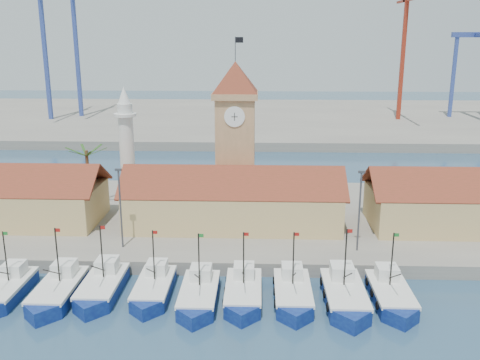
{
  "coord_description": "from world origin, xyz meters",
  "views": [
    {
      "loc": [
        3.14,
        -43.13,
        24.36
      ],
      "look_at": [
        0.89,
        18.0,
        7.76
      ],
      "focal_mm": 40.0,
      "sensor_mm": 36.0,
      "label": 1
    }
  ],
  "objects_px": {
    "boat_0": "(6,291)",
    "minaret": "(127,146)",
    "clock_tower": "(235,133)",
    "boat_4": "(199,297)"
  },
  "relations": [
    {
      "from": "boat_0",
      "to": "minaret",
      "type": "relative_size",
      "value": 0.56
    },
    {
      "from": "boat_4",
      "to": "clock_tower",
      "type": "relative_size",
      "value": 0.41
    },
    {
      "from": "boat_0",
      "to": "clock_tower",
      "type": "distance_m",
      "value": 33.47
    },
    {
      "from": "boat_0",
      "to": "minaret",
      "type": "xyz_separation_m",
      "value": [
        5.99,
        25.53,
        9.02
      ]
    },
    {
      "from": "clock_tower",
      "to": "minaret",
      "type": "relative_size",
      "value": 1.39
    },
    {
      "from": "boat_4",
      "to": "minaret",
      "type": "distance_m",
      "value": 30.24
    },
    {
      "from": "minaret",
      "to": "boat_4",
      "type": "bearing_deg",
      "value": -64.12
    },
    {
      "from": "boat_4",
      "to": "boat_0",
      "type": "bearing_deg",
      "value": 178.62
    },
    {
      "from": "minaret",
      "to": "clock_tower",
      "type": "bearing_deg",
      "value": -7.61
    },
    {
      "from": "boat_4",
      "to": "minaret",
      "type": "height_order",
      "value": "minaret"
    }
  ]
}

